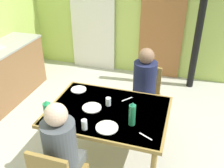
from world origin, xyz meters
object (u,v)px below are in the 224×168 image
Objects in this scene: person_far_diner at (145,81)px; water_bottle_green_far at (132,114)px; person_near_diner at (61,145)px; water_bottle_green_near at (48,113)px; dining_table at (108,115)px; chair_far_diner at (145,94)px.

person_far_diner is 0.87m from water_bottle_green_far.
person_far_diner is (0.49, 1.40, 0.00)m from person_near_diner.
person_far_diner reaches higher than water_bottle_green_near.
water_bottle_green_far is at bearing -28.14° from dining_table.
person_near_diner is at bearing -46.01° from water_bottle_green_near.
person_far_diner is (-0.00, -0.14, 0.28)m from chair_far_diner.
person_near_diner is at bearing -134.41° from water_bottle_green_far.
person_near_diner is 2.75× the size of water_bottle_green_near.
water_bottle_green_near is at bearing 57.96° from chair_far_diner.
person_far_diner is at bearing 70.69° from person_near_diner.
dining_table is 1.51× the size of chair_far_diner.
dining_table is 0.76m from person_far_diner.
water_bottle_green_near is 0.84m from water_bottle_green_far.
person_far_diner reaches higher than dining_table.
dining_table is 0.40m from water_bottle_green_far.
person_near_diner reaches higher than chair_far_diner.
water_bottle_green_far is (0.52, 0.53, 0.07)m from person_near_diner.
chair_far_diner is 3.11× the size of water_bottle_green_near.
person_far_diner is 1.35m from water_bottle_green_near.
dining_table is 4.96× the size of water_bottle_green_far.
dining_table is 1.71× the size of person_near_diner.
chair_far_diner is 0.31m from person_far_diner.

